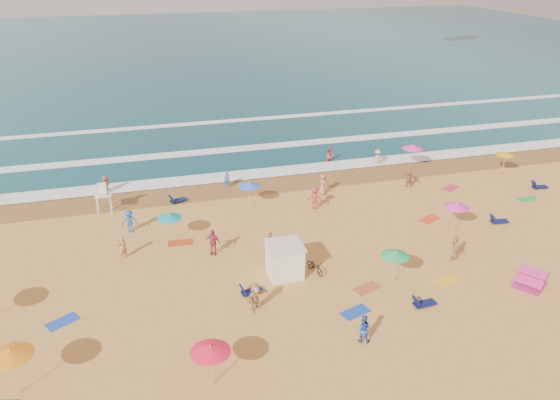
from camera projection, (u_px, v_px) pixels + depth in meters
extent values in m
plane|color=gold|center=(304.00, 257.00, 36.06)|extent=(220.00, 220.00, 0.00)
cube|color=#0C4756|center=(177.00, 50.00, 109.62)|extent=(220.00, 140.00, 0.18)
plane|color=olive|center=(260.00, 185.00, 47.01)|extent=(220.00, 220.00, 0.00)
cube|color=white|center=(254.00, 174.00, 49.16)|extent=(200.00, 2.20, 0.05)
cube|color=white|center=(238.00, 149.00, 55.29)|extent=(200.00, 1.60, 0.05)
cube|color=white|center=(221.00, 122.00, 64.04)|extent=(200.00, 1.20, 0.05)
cube|color=white|center=(285.00, 260.00, 33.78)|extent=(2.00, 2.00, 2.00)
cube|color=silver|center=(285.00, 245.00, 33.33)|extent=(2.20, 2.20, 0.12)
imported|color=black|center=(315.00, 266.00, 34.21)|extent=(1.00, 1.72, 0.86)
cone|color=#3861FF|center=(249.00, 184.00, 42.30)|extent=(1.71, 1.71, 0.35)
cone|color=#F736B8|center=(457.00, 205.00, 38.41)|extent=(1.75, 1.75, 0.35)
cone|color=green|center=(395.00, 254.00, 32.35)|extent=(1.72, 1.72, 0.35)
cone|color=orange|center=(10.00, 353.00, 24.07)|extent=(2.00, 2.00, 0.35)
cone|color=#FE389D|center=(413.00, 147.00, 49.53)|extent=(1.90, 1.90, 0.35)
cone|color=#FD1A37|center=(210.00, 349.00, 24.66)|extent=(1.88, 1.88, 0.35)
cone|color=gold|center=(506.00, 153.00, 48.33)|extent=(1.72, 1.72, 0.35)
cone|color=teal|center=(169.00, 216.00, 37.15)|extent=(1.70, 1.70, 0.35)
cube|color=#0E174A|center=(252.00, 291.00, 32.16)|extent=(1.36, 0.72, 0.34)
cube|color=#0E1549|center=(424.00, 304.00, 31.06)|extent=(1.34, 0.65, 0.34)
cube|color=#0F184D|center=(499.00, 221.00, 40.47)|extent=(1.35, 0.70, 0.34)
cube|color=#0F144B|center=(540.00, 187.00, 46.30)|extent=(1.36, 0.72, 0.34)
cube|color=#0E1946|center=(178.00, 200.00, 43.83)|extent=(1.41, 0.95, 0.34)
cube|color=blue|center=(62.00, 322.00, 29.80)|extent=(1.90, 1.60, 0.03)
cube|color=#C54015|center=(180.00, 243.00, 37.81)|extent=(1.75, 0.97, 0.03)
cube|color=#BF542C|center=(367.00, 288.00, 32.73)|extent=(1.90, 1.42, 0.03)
cube|color=#D5481A|center=(429.00, 219.00, 41.10)|extent=(1.90, 1.57, 0.03)
cube|color=blue|center=(355.00, 312.00, 30.58)|extent=(1.89, 1.36, 0.03)
cube|color=green|center=(527.00, 199.00, 44.41)|extent=(1.74, 0.95, 0.03)
cube|color=yellow|center=(448.00, 280.00, 33.51)|extent=(1.88, 1.32, 0.03)
cube|color=#CE3054|center=(450.00, 188.00, 46.44)|extent=(1.90, 1.63, 0.03)
imported|color=tan|center=(455.00, 248.00, 35.48)|extent=(0.57, 1.05, 1.70)
imported|color=blue|center=(363.00, 329.00, 28.02)|extent=(0.95, 0.86, 1.59)
imported|color=#E33839|center=(330.00, 156.00, 51.79)|extent=(1.04, 0.95, 1.74)
imported|color=tan|center=(255.00, 297.00, 30.43)|extent=(1.64, 1.31, 1.75)
imported|color=tan|center=(377.00, 159.00, 51.17)|extent=(1.22, 0.79, 1.78)
imported|color=brown|center=(270.00, 243.00, 36.15)|extent=(0.63, 0.70, 1.60)
imported|color=#BB2E3D|center=(315.00, 198.00, 42.42)|extent=(1.38, 1.13, 1.86)
imported|color=#A1714A|center=(409.00, 178.00, 46.45)|extent=(1.46, 1.02, 1.51)
imported|color=#2653B4|center=(129.00, 221.00, 38.92)|extent=(1.13, 0.65, 1.73)
imported|color=brown|center=(106.00, 186.00, 45.23)|extent=(0.89, 1.06, 1.85)
imported|color=tan|center=(123.00, 247.00, 35.66)|extent=(0.70, 0.63, 1.61)
imported|color=#B77254|center=(323.00, 184.00, 45.01)|extent=(0.84, 1.01, 1.77)
imported|color=#B62D57|center=(213.00, 242.00, 36.07)|extent=(1.13, 0.94, 1.81)
imported|color=#266DB5|center=(227.00, 179.00, 46.36)|extent=(0.66, 0.62, 1.52)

